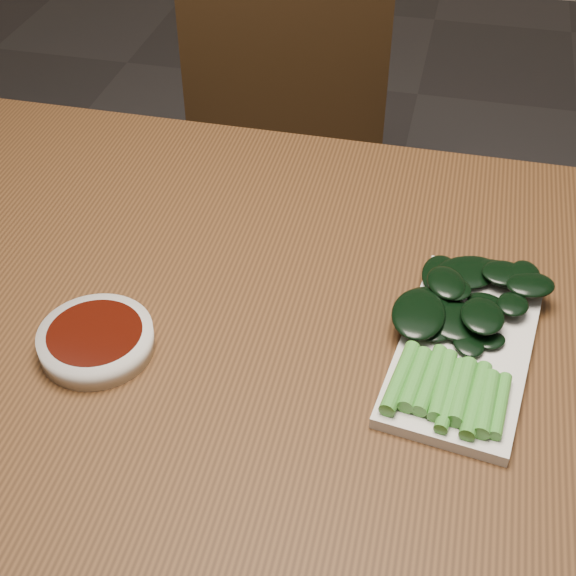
# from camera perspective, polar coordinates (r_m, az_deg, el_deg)

# --- Properties ---
(table) EXTENTS (1.40, 0.80, 0.75)m
(table) POSITION_cam_1_polar(r_m,az_deg,el_deg) (0.97, 0.95, -5.28)
(table) COLOR #472B14
(table) RESTS_ON ground
(chair_far) EXTENTS (0.53, 0.53, 0.89)m
(chair_far) POSITION_cam_1_polar(r_m,az_deg,el_deg) (1.66, 0.23, 8.73)
(chair_far) COLOR black
(chair_far) RESTS_ON ground
(sauce_bowl) EXTENTS (0.13, 0.13, 0.03)m
(sauce_bowl) POSITION_cam_1_polar(r_m,az_deg,el_deg) (0.90, -13.48, -3.62)
(sauce_bowl) COLOR silver
(sauce_bowl) RESTS_ON table
(serving_plate) EXTENTS (0.17, 0.29, 0.01)m
(serving_plate) POSITION_cam_1_polar(r_m,az_deg,el_deg) (0.90, 12.46, -4.22)
(serving_plate) COLOR silver
(serving_plate) RESTS_ON table
(gai_lan) EXTENTS (0.19, 0.29, 0.03)m
(gai_lan) POSITION_cam_1_polar(r_m,az_deg,el_deg) (0.90, 12.09, -2.46)
(gai_lan) COLOR #459533
(gai_lan) RESTS_ON serving_plate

